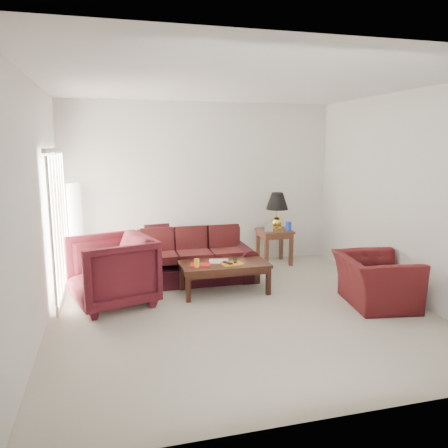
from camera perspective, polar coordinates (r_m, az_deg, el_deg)
The scene contains 19 objects.
floor at distance 6.11m, azimuth 2.08°, elevation -11.14°, with size 5.00×5.00×0.00m, color beige.
blinds at distance 6.88m, azimuth -20.90°, elevation -0.03°, with size 0.10×2.00×2.16m, color silver.
sofa at distance 7.22m, azimuth -4.04°, elevation -4.27°, with size 2.04×0.88×0.84m, color black, non-canonical shape.
throw_pillow at distance 7.62m, azimuth -8.70°, elevation -1.58°, with size 0.42×0.12×0.42m, color black.
end_table at distance 8.36m, azimuth 6.56°, elevation -2.95°, with size 0.59×0.59×0.65m, color #4E351A, non-canonical shape.
table_lamp at distance 8.28m, azimuth 6.94°, elevation 1.68°, with size 0.42×0.42×0.70m, color yellow, non-canonical shape.
clock at distance 8.13m, azimuth 5.88°, elevation -0.42°, with size 0.15×0.06×0.15m, color #B2B1B6.
blue_canister at distance 8.22m, azimuth 8.42°, elevation -0.31°, with size 0.10×0.10×0.17m, color #1C35B7.
picture_frame at distance 8.35m, azimuth 5.39°, elevation -0.08°, with size 0.14×0.02×0.17m, color white.
floor_lamp at distance 7.79m, azimuth -18.80°, elevation -0.74°, with size 0.26×0.26×1.63m, color silver, non-canonical shape.
armchair_left at distance 6.35m, azimuth -14.43°, elevation -5.97°, with size 1.05×1.08×0.98m, color #420F17.
armchair_right at distance 6.55m, azimuth 19.17°, elevation -6.98°, with size 1.08×0.95×0.71m, color #400E10.
coffee_table at distance 6.72m, azimuth 0.05°, elevation -7.02°, with size 1.33×0.67×0.47m, color black, non-canonical shape.
magazine_red at distance 6.51m, azimuth -3.11°, elevation -5.37°, with size 0.29×0.22×0.02m, color red.
magazine_white at distance 6.72m, azimuth -0.69°, elevation -4.87°, with size 0.29×0.22×0.02m, color white.
magazine_orange at distance 6.58m, azimuth 0.99°, elevation -5.18°, with size 0.31×0.23×0.02m, color orange.
remote_a at distance 6.55m, azimuth 0.47°, elevation -5.08°, with size 0.05×0.18×0.02m, color black.
remote_b at distance 6.66m, azimuth 1.47°, elevation -4.82°, with size 0.05×0.18×0.02m, color black.
yellow_glass at distance 6.42m, azimuth -3.57°, elevation -5.11°, with size 0.07×0.07×0.13m, color yellow.
Camera 1 is at (-1.66, -5.44, 2.24)m, focal length 35.00 mm.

